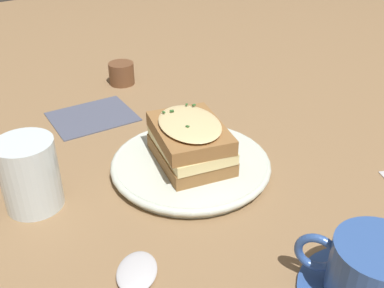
{
  "coord_description": "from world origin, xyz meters",
  "views": [
    {
      "loc": [
        0.34,
        0.45,
        0.38
      ],
      "look_at": [
        0.03,
        0.0,
        0.05
      ],
      "focal_mm": 42.0,
      "sensor_mm": 36.0,
      "label": 1
    }
  ],
  "objects_px": {
    "teacup_with_saucer": "(371,275)",
    "condiment_pot": "(122,73)",
    "sandwich": "(191,142)",
    "napkin": "(92,116)",
    "water_glass": "(30,174)",
    "spoon": "(135,279)",
    "dinner_plate": "(192,166)"
  },
  "relations": [
    {
      "from": "napkin",
      "to": "condiment_pot",
      "type": "bearing_deg",
      "value": -137.18
    },
    {
      "from": "napkin",
      "to": "teacup_with_saucer",
      "type": "bearing_deg",
      "value": 97.43
    },
    {
      "from": "water_glass",
      "to": "spoon",
      "type": "relative_size",
      "value": 0.62
    },
    {
      "from": "sandwich",
      "to": "dinner_plate",
      "type": "bearing_deg",
      "value": 109.56
    },
    {
      "from": "teacup_with_saucer",
      "to": "condiment_pot",
      "type": "distance_m",
      "value": 0.64
    },
    {
      "from": "spoon",
      "to": "napkin",
      "type": "distance_m",
      "value": 0.4
    },
    {
      "from": "dinner_plate",
      "to": "napkin",
      "type": "relative_size",
      "value": 1.64
    },
    {
      "from": "spoon",
      "to": "napkin",
      "type": "xyz_separation_m",
      "value": [
        -0.12,
        -0.38,
        -0.0
      ]
    },
    {
      "from": "water_glass",
      "to": "napkin",
      "type": "bearing_deg",
      "value": -130.97
    },
    {
      "from": "sandwich",
      "to": "napkin",
      "type": "bearing_deg",
      "value": -78.32
    },
    {
      "from": "sandwich",
      "to": "napkin",
      "type": "xyz_separation_m",
      "value": [
        0.05,
        -0.24,
        -0.05
      ]
    },
    {
      "from": "dinner_plate",
      "to": "spoon",
      "type": "bearing_deg",
      "value": 39.18
    },
    {
      "from": "water_glass",
      "to": "napkin",
      "type": "xyz_separation_m",
      "value": [
        -0.16,
        -0.19,
        -0.05
      ]
    },
    {
      "from": "teacup_with_saucer",
      "to": "dinner_plate",
      "type": "bearing_deg",
      "value": -26.47
    },
    {
      "from": "spoon",
      "to": "condiment_pot",
      "type": "relative_size",
      "value": 2.99
    },
    {
      "from": "napkin",
      "to": "condiment_pot",
      "type": "xyz_separation_m",
      "value": [
        -0.11,
        -0.11,
        0.02
      ]
    },
    {
      "from": "sandwich",
      "to": "teacup_with_saucer",
      "type": "relative_size",
      "value": 1.04
    },
    {
      "from": "spoon",
      "to": "condiment_pot",
      "type": "height_order",
      "value": "condiment_pot"
    },
    {
      "from": "dinner_plate",
      "to": "teacup_with_saucer",
      "type": "distance_m",
      "value": 0.29
    },
    {
      "from": "sandwich",
      "to": "spoon",
      "type": "xyz_separation_m",
      "value": [
        0.17,
        0.14,
        -0.05
      ]
    },
    {
      "from": "dinner_plate",
      "to": "napkin",
      "type": "xyz_separation_m",
      "value": [
        0.05,
        -0.24,
        -0.01
      ]
    },
    {
      "from": "dinner_plate",
      "to": "water_glass",
      "type": "height_order",
      "value": "water_glass"
    },
    {
      "from": "dinner_plate",
      "to": "condiment_pot",
      "type": "xyz_separation_m",
      "value": [
        -0.06,
        -0.35,
        0.01
      ]
    },
    {
      "from": "water_glass",
      "to": "condiment_pot",
      "type": "xyz_separation_m",
      "value": [
        -0.28,
        -0.29,
        -0.03
      ]
    },
    {
      "from": "teacup_with_saucer",
      "to": "spoon",
      "type": "height_order",
      "value": "teacup_with_saucer"
    },
    {
      "from": "water_glass",
      "to": "napkin",
      "type": "relative_size",
      "value": 0.68
    },
    {
      "from": "dinner_plate",
      "to": "teacup_with_saucer",
      "type": "xyz_separation_m",
      "value": [
        -0.02,
        0.29,
        0.02
      ]
    },
    {
      "from": "water_glass",
      "to": "condiment_pot",
      "type": "distance_m",
      "value": 0.4
    },
    {
      "from": "teacup_with_saucer",
      "to": "condiment_pot",
      "type": "xyz_separation_m",
      "value": [
        -0.04,
        -0.64,
        -0.01
      ]
    },
    {
      "from": "sandwich",
      "to": "napkin",
      "type": "height_order",
      "value": "sandwich"
    },
    {
      "from": "water_glass",
      "to": "condiment_pot",
      "type": "bearing_deg",
      "value": -133.35
    },
    {
      "from": "spoon",
      "to": "condiment_pot",
      "type": "distance_m",
      "value": 0.54
    }
  ]
}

